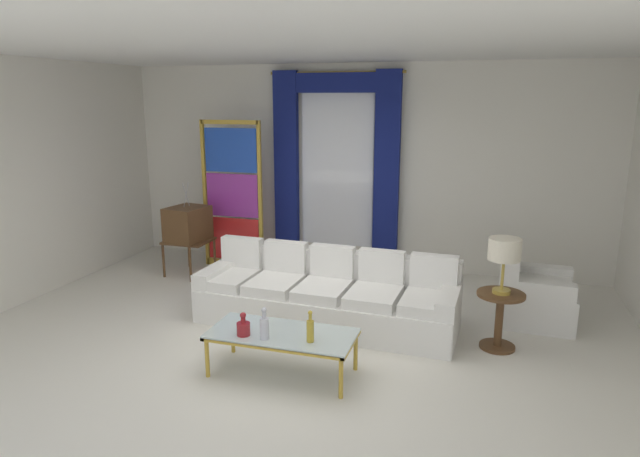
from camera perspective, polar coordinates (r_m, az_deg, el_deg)
ground_plane at (r=5.91m, az=-3.22°, el=-11.87°), size 16.00×16.00×0.00m
wall_rear at (r=8.35m, az=3.99°, el=6.31°), size 8.00×0.12×3.00m
wall_left at (r=7.95m, az=-27.38°, el=4.51°), size 0.12×7.00×3.00m
ceiling_slab at (r=6.13m, az=-0.88°, el=18.06°), size 8.00×7.60×0.04m
curtained_window at (r=8.24m, az=1.62°, el=7.93°), size 2.00×0.17×2.70m
couch_white_long at (r=6.36m, az=0.81°, el=-6.99°), size 2.95×1.03×0.86m
coffee_table at (r=5.21m, az=-3.93°, el=-10.95°), size 1.35×0.61×0.41m
bottle_blue_decanter at (r=5.03m, az=-5.73°, el=-10.00°), size 0.08×0.08×0.30m
bottle_crystal_tall at (r=4.95m, az=-1.01°, el=-10.33°), size 0.07×0.07×0.29m
bottle_amber_squat at (r=5.15m, az=-7.88°, el=-10.04°), size 0.12×0.12×0.22m
vintage_tv at (r=8.16m, az=-13.45°, el=0.32°), size 0.62×0.66×1.35m
armchair_white at (r=6.84m, az=20.88°, el=-6.57°), size 0.86×0.86×0.80m
stained_glass_divider at (r=8.34m, az=-9.00°, el=3.10°), size 0.95×0.05×2.20m
peacock_figurine at (r=7.99m, az=-8.30°, el=-3.50°), size 0.44×0.60×0.50m
round_side_table at (r=5.99m, az=17.96°, el=-8.49°), size 0.48×0.48×0.59m
table_lamp_brass at (r=5.78m, az=18.44°, el=-2.28°), size 0.32×0.32×0.57m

